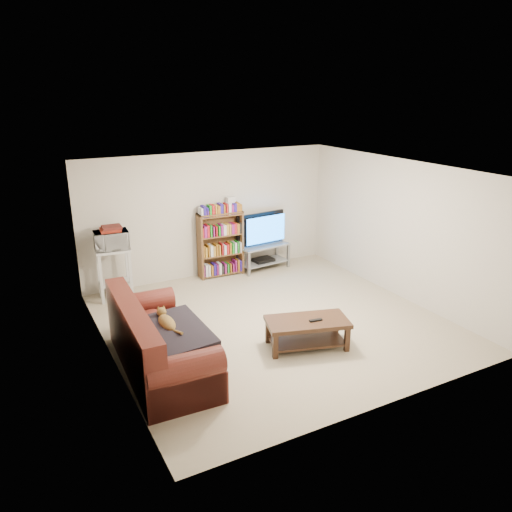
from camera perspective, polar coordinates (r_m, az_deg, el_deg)
floor at (r=7.97m, az=2.00°, el=-7.54°), size 5.00×5.00×0.00m
ceiling at (r=7.24m, az=2.22°, el=9.77°), size 5.00×5.00×0.00m
wall_back at (r=9.68m, az=-5.33°, el=4.74°), size 5.00×0.00×5.00m
wall_front at (r=5.64m, az=14.95°, el=-6.28°), size 5.00×0.00×5.00m
wall_left at (r=6.69m, az=-16.80°, el=-2.44°), size 0.00×5.00×5.00m
wall_right at (r=8.98m, az=16.08°, el=2.98°), size 0.00×5.00×5.00m
sofa at (r=6.70m, az=-11.45°, el=-10.14°), size 1.04×2.25×0.95m
blanket at (r=6.51m, az=-9.62°, el=-8.72°), size 0.91×1.15×0.19m
cat at (r=6.66m, az=-10.15°, el=-7.52°), size 0.26×0.61×0.18m
coffee_table at (r=7.17m, az=5.86°, el=-8.19°), size 1.27×0.88×0.42m
remote at (r=7.09m, az=6.84°, el=-7.29°), size 0.19×0.08×0.02m
tv_stand at (r=10.11m, az=0.84°, el=0.40°), size 1.07×0.57×0.52m
television at (r=9.97m, az=0.85°, el=3.06°), size 1.12×0.26×0.64m
dvd_player at (r=10.16m, az=0.84°, el=-0.44°), size 0.44×0.33×0.06m
bookshelf at (r=9.69m, az=-4.07°, el=1.47°), size 0.89×0.30×1.27m
shelf_clutter at (r=9.55m, az=-3.65°, el=5.70°), size 0.65×0.20×0.28m
microwave_stand at (r=8.95m, az=-15.92°, el=-1.21°), size 0.60×0.46×0.91m
microwave at (r=8.80m, az=-16.20°, el=1.75°), size 0.59×0.43×0.31m
game_boxes at (r=8.75m, az=-16.30°, el=2.89°), size 0.36×0.32×0.05m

